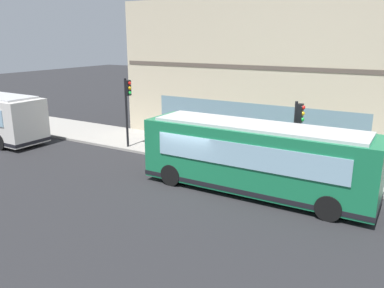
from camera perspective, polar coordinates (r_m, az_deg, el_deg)
The scene contains 9 objects.
ground at distance 18.16m, azimuth 0.13°, elevation -5.91°, with size 120.00×120.00×0.00m, color #262628.
sidewalk_curb at distance 22.16m, azimuth 6.45°, elevation -1.83°, with size 4.37×40.00×0.15m, color #9E9991.
building_corner at distance 26.73m, azimuth 12.05°, elevation 10.47°, with size 7.42×18.91×8.93m.
city_bus_nearside at distance 16.96m, azimuth 9.23°, elevation -2.11°, with size 2.61×10.04×3.07m.
traffic_light_near_corner at distance 18.92m, azimuth 15.27°, elevation 2.80°, with size 0.32×0.49×3.58m.
traffic_light_down_block at distance 23.39m, azimuth -9.45°, elevation 6.42°, with size 0.32×0.49×4.14m.
fire_hydrant at distance 20.91m, azimuth 17.32°, elevation -2.24°, with size 0.35×0.35×0.74m.
pedestrian_near_building_entrance at distance 23.15m, azimuth 2.79°, elevation 1.57°, with size 0.32×0.32×1.61m.
pedestrian_walking_along_curb at distance 23.99m, azimuth -2.95°, elevation 2.07°, with size 0.32×0.32×1.62m.
Camera 1 is at (-14.56, -8.61, 6.59)m, focal length 36.33 mm.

